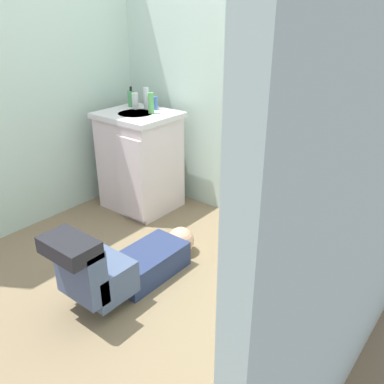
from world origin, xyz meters
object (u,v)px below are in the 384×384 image
(soap_dispenser, at_px, (131,98))
(toilet_paper_roll, at_px, (301,346))
(vanity_cabinet, at_px, (140,160))
(bottle_white, at_px, (135,101))
(person_plumber, at_px, (126,263))
(bottle_green, at_px, (151,103))
(toiletry_bag, at_px, (355,152))
(tissue_box, at_px, (330,148))
(bottle_clear, at_px, (146,98))
(toilet, at_px, (322,217))
(faucet, at_px, (150,103))
(bottle_blue, at_px, (155,103))
(paper_towel_roll, at_px, (253,257))

(soap_dispenser, height_order, toilet_paper_roll, soap_dispenser)
(vanity_cabinet, height_order, bottle_white, bottle_white)
(person_plumber, distance_m, bottle_green, 1.34)
(toiletry_bag, xyz_separation_m, toilet_paper_roll, (0.14, -0.86, -0.76))
(person_plumber, bearing_deg, tissue_box, 53.19)
(bottle_white, xyz_separation_m, bottle_clear, (0.07, 0.06, 0.02))
(bottle_clear, bearing_deg, toilet, -2.41)
(person_plumber, relative_size, tissue_box, 4.84)
(vanity_cabinet, bearing_deg, bottle_clear, 103.65)
(vanity_cabinet, relative_size, faucet, 8.20)
(bottle_clear, height_order, toilet_paper_roll, bottle_clear)
(bottle_blue, bearing_deg, toilet, -3.43)
(bottle_green, bearing_deg, tissue_box, 4.34)
(bottle_green, xyz_separation_m, toilet_paper_roll, (1.70, -0.75, -0.85))
(toilet, xyz_separation_m, bottle_blue, (-1.51, 0.09, 0.51))
(bottle_clear, height_order, bottle_green, bottle_clear)
(person_plumber, bearing_deg, bottle_blue, 123.79)
(soap_dispenser, bearing_deg, tissue_box, 1.29)
(person_plumber, distance_m, paper_towel_roll, 0.81)
(soap_dispenser, relative_size, paper_towel_roll, 0.72)
(vanity_cabinet, xyz_separation_m, toiletry_bag, (1.66, 0.16, 0.39))
(toilet, bearing_deg, soap_dispenser, 178.29)
(person_plumber, relative_size, soap_dispenser, 6.42)
(bottle_blue, relative_size, paper_towel_roll, 0.46)
(bottle_clear, height_order, bottle_blue, bottle_clear)
(tissue_box, distance_m, toiletry_bag, 0.15)
(soap_dispenser, bearing_deg, toilet_paper_roll, -22.43)
(person_plumber, bearing_deg, bottle_green, 124.35)
(bottle_green, bearing_deg, bottle_clear, 147.87)
(toilet, bearing_deg, bottle_white, 179.62)
(bottle_green, bearing_deg, faucet, 138.90)
(tissue_box, xyz_separation_m, toilet_paper_roll, (0.29, -0.86, -0.75))
(tissue_box, xyz_separation_m, soap_dispenser, (-1.70, -0.04, 0.09))
(toilet, height_order, vanity_cabinet, vanity_cabinet)
(bottle_blue, bearing_deg, tissue_box, 0.00)
(faucet, distance_m, tissue_box, 1.51)
(faucet, height_order, bottle_white, bottle_white)
(bottle_blue, bearing_deg, paper_towel_roll, -18.70)
(vanity_cabinet, height_order, toiletry_bag, toiletry_bag)
(toilet_paper_roll, bearing_deg, tissue_box, 108.80)
(paper_towel_roll, bearing_deg, bottle_blue, 161.30)
(bottle_clear, bearing_deg, soap_dispenser, -174.78)
(toiletry_bag, distance_m, bottle_white, 1.77)
(person_plumber, xyz_separation_m, tissue_box, (0.77, 1.03, 0.62))
(soap_dispenser, bearing_deg, bottle_white, -25.27)
(bottle_green, relative_size, toilet_paper_roll, 1.47)
(faucet, relative_size, bottle_white, 0.76)
(person_plumber, bearing_deg, vanity_cabinet, 130.08)
(faucet, height_order, soap_dispenser, soap_dispenser)
(tissue_box, xyz_separation_m, bottle_blue, (-1.47, -0.00, 0.07))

